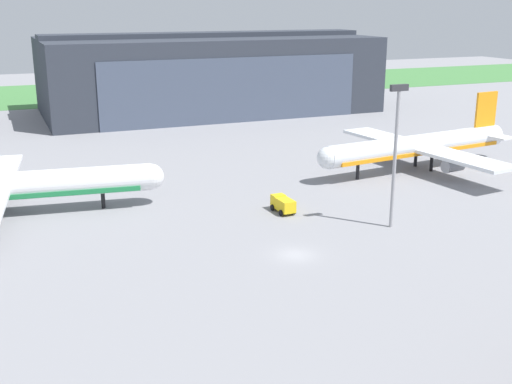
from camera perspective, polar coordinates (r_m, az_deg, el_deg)
name	(u,v)px	position (r m, az deg, el deg)	size (l,w,h in m)	color
ground_plane	(295,255)	(73.06, 3.51, -5.62)	(440.00, 440.00, 0.00)	gray
grass_field_strip	(92,92)	(214.69, -14.46, 8.59)	(440.00, 56.00, 0.08)	#437E40
maintenance_hangar	(207,74)	(171.85, -4.35, 10.48)	(84.12, 40.63, 20.40)	#2D333D
airliner_far_right	(418,146)	(112.49, 14.28, 3.98)	(40.44, 36.75, 12.35)	silver
ops_van	(283,204)	(87.24, 2.42, -1.07)	(2.37, 4.42, 2.11)	yellow
apron_light_mast	(396,145)	(80.78, 12.35, 4.11)	(2.40, 0.50, 18.12)	#99999E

